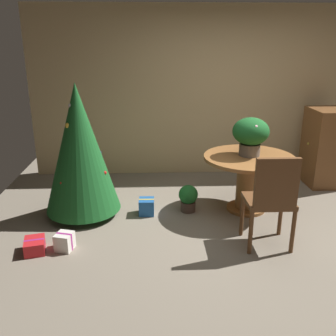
{
  "coord_description": "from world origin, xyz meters",
  "views": [
    {
      "loc": [
        -1.12,
        -3.66,
        2.06
      ],
      "look_at": [
        -0.95,
        0.42,
        0.67
      ],
      "focal_mm": 39.79,
      "sensor_mm": 36.0,
      "label": 1
    }
  ],
  "objects_px": {
    "holiday_tree": "(80,149)",
    "gift_box_cream": "(65,241)",
    "wooden_chair_near": "(272,197)",
    "gift_box_red": "(35,246)",
    "flower_vase": "(251,134)",
    "potted_plant": "(188,197)",
    "wooden_cabinet": "(325,147)",
    "round_dining_table": "(248,174)",
    "gift_box_blue": "(147,207)"
  },
  "relations": [
    {
      "from": "wooden_chair_near",
      "to": "holiday_tree",
      "type": "relative_size",
      "value": 0.63
    },
    {
      "from": "holiday_tree",
      "to": "gift_box_cream",
      "type": "distance_m",
      "value": 1.14
    },
    {
      "from": "gift_box_cream",
      "to": "wooden_cabinet",
      "type": "bearing_deg",
      "value": 27.02
    },
    {
      "from": "round_dining_table",
      "to": "gift_box_red",
      "type": "relative_size",
      "value": 3.78
    },
    {
      "from": "round_dining_table",
      "to": "wooden_cabinet",
      "type": "distance_m",
      "value": 1.64
    },
    {
      "from": "round_dining_table",
      "to": "holiday_tree",
      "type": "bearing_deg",
      "value": -178.74
    },
    {
      "from": "holiday_tree",
      "to": "potted_plant",
      "type": "relative_size",
      "value": 4.67
    },
    {
      "from": "gift_box_red",
      "to": "flower_vase",
      "type": "bearing_deg",
      "value": 21.59
    },
    {
      "from": "gift_box_red",
      "to": "wooden_cabinet",
      "type": "xyz_separation_m",
      "value": [
        3.79,
        1.81,
        0.5
      ]
    },
    {
      "from": "round_dining_table",
      "to": "potted_plant",
      "type": "bearing_deg",
      "value": -179.17
    },
    {
      "from": "gift_box_red",
      "to": "potted_plant",
      "type": "relative_size",
      "value": 0.85
    },
    {
      "from": "round_dining_table",
      "to": "flower_vase",
      "type": "bearing_deg",
      "value": 80.56
    },
    {
      "from": "gift_box_cream",
      "to": "potted_plant",
      "type": "relative_size",
      "value": 0.61
    },
    {
      "from": "wooden_cabinet",
      "to": "potted_plant",
      "type": "relative_size",
      "value": 3.27
    },
    {
      "from": "round_dining_table",
      "to": "gift_box_red",
      "type": "distance_m",
      "value": 2.63
    },
    {
      "from": "wooden_chair_near",
      "to": "gift_box_cream",
      "type": "xyz_separation_m",
      "value": [
        -2.12,
        0.05,
        -0.49
      ]
    },
    {
      "from": "round_dining_table",
      "to": "gift_box_blue",
      "type": "bearing_deg",
      "value": -176.65
    },
    {
      "from": "flower_vase",
      "to": "gift_box_cream",
      "type": "distance_m",
      "value": 2.49
    },
    {
      "from": "gift_box_blue",
      "to": "potted_plant",
      "type": "bearing_deg",
      "value": 6.9
    },
    {
      "from": "holiday_tree",
      "to": "wooden_cabinet",
      "type": "bearing_deg",
      "value": 15.34
    },
    {
      "from": "potted_plant",
      "to": "wooden_chair_near",
      "type": "bearing_deg",
      "value": -50.97
    },
    {
      "from": "flower_vase",
      "to": "gift_box_red",
      "type": "xyz_separation_m",
      "value": [
        -2.43,
        -0.96,
        -0.93
      ]
    },
    {
      "from": "gift_box_cream",
      "to": "gift_box_red",
      "type": "xyz_separation_m",
      "value": [
        -0.3,
        -0.03,
        -0.02
      ]
    },
    {
      "from": "gift_box_red",
      "to": "potted_plant",
      "type": "xyz_separation_m",
      "value": [
        1.67,
        0.91,
        0.12
      ]
    },
    {
      "from": "gift_box_cream",
      "to": "gift_box_red",
      "type": "height_order",
      "value": "gift_box_cream"
    },
    {
      "from": "wooden_cabinet",
      "to": "potted_plant",
      "type": "xyz_separation_m",
      "value": [
        -2.12,
        -0.91,
        -0.38
      ]
    },
    {
      "from": "holiday_tree",
      "to": "gift_box_blue",
      "type": "height_order",
      "value": "holiday_tree"
    },
    {
      "from": "holiday_tree",
      "to": "gift_box_red",
      "type": "distance_m",
      "value": 1.23
    },
    {
      "from": "round_dining_table",
      "to": "potted_plant",
      "type": "height_order",
      "value": "round_dining_table"
    },
    {
      "from": "round_dining_table",
      "to": "holiday_tree",
      "type": "distance_m",
      "value": 2.09
    },
    {
      "from": "gift_box_cream",
      "to": "holiday_tree",
      "type": "bearing_deg",
      "value": 85.77
    },
    {
      "from": "round_dining_table",
      "to": "potted_plant",
      "type": "distance_m",
      "value": 0.81
    },
    {
      "from": "wooden_chair_near",
      "to": "gift_box_red",
      "type": "relative_size",
      "value": 3.43
    },
    {
      "from": "round_dining_table",
      "to": "gift_box_red",
      "type": "xyz_separation_m",
      "value": [
        -2.42,
        -0.92,
        -0.43
      ]
    },
    {
      "from": "flower_vase",
      "to": "gift_box_cream",
      "type": "xyz_separation_m",
      "value": [
        -2.13,
        -0.93,
        -0.91
      ]
    },
    {
      "from": "gift_box_red",
      "to": "wooden_cabinet",
      "type": "height_order",
      "value": "wooden_cabinet"
    },
    {
      "from": "holiday_tree",
      "to": "gift_box_blue",
      "type": "xyz_separation_m",
      "value": [
        0.78,
        -0.03,
        -0.76
      ]
    },
    {
      "from": "wooden_chair_near",
      "to": "holiday_tree",
      "type": "xyz_separation_m",
      "value": [
        -2.06,
        0.89,
        0.28
      ]
    },
    {
      "from": "gift_box_cream",
      "to": "gift_box_blue",
      "type": "height_order",
      "value": "gift_box_blue"
    },
    {
      "from": "gift_box_blue",
      "to": "holiday_tree",
      "type": "bearing_deg",
      "value": 177.84
    },
    {
      "from": "flower_vase",
      "to": "potted_plant",
      "type": "height_order",
      "value": "flower_vase"
    },
    {
      "from": "wooden_cabinet",
      "to": "gift_box_red",
      "type": "bearing_deg",
      "value": -154.43
    },
    {
      "from": "flower_vase",
      "to": "wooden_chair_near",
      "type": "height_order",
      "value": "flower_vase"
    },
    {
      "from": "wooden_chair_near",
      "to": "gift_box_red",
      "type": "height_order",
      "value": "wooden_chair_near"
    },
    {
      "from": "flower_vase",
      "to": "round_dining_table",
      "type": "bearing_deg",
      "value": -99.44
    },
    {
      "from": "wooden_chair_near",
      "to": "potted_plant",
      "type": "xyz_separation_m",
      "value": [
        -0.75,
        0.92,
        -0.39
      ]
    },
    {
      "from": "round_dining_table",
      "to": "gift_box_cream",
      "type": "bearing_deg",
      "value": -157.35
    },
    {
      "from": "flower_vase",
      "to": "gift_box_red",
      "type": "bearing_deg",
      "value": -158.41
    },
    {
      "from": "flower_vase",
      "to": "wooden_cabinet",
      "type": "relative_size",
      "value": 0.41
    },
    {
      "from": "gift_box_red",
      "to": "wooden_chair_near",
      "type": "bearing_deg",
      "value": -0.39
    }
  ]
}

